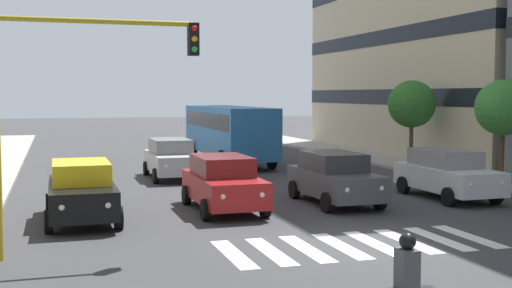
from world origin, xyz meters
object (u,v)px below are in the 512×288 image
at_px(car_row2_0, 171,158).
at_px(bus_behind_traffic, 228,128).
at_px(car_1, 334,177).
at_px(car_3, 82,191).
at_px(street_tree_2, 412,104).
at_px(car_0, 447,173).
at_px(traffic_light_gantry, 59,92).
at_px(street_tree_1, 503,108).
at_px(car_2, 223,183).

relative_size(car_row2_0, bus_behind_traffic, 0.42).
distance_m(car_row2_0, bus_behind_traffic, 7.16).
relative_size(car_1, car_3, 1.00).
xyz_separation_m(bus_behind_traffic, street_tree_2, (-8.10, 5.18, 1.31)).
relative_size(car_0, traffic_light_gantry, 0.81).
distance_m(car_3, car_row2_0, 9.68).
distance_m(car_1, street_tree_1, 9.11).
height_order(bus_behind_traffic, street_tree_2, street_tree_2).
height_order(car_row2_0, street_tree_1, street_tree_1).
bearing_deg(car_row2_0, street_tree_1, 155.40).
bearing_deg(car_1, street_tree_2, -132.77).
bearing_deg(car_0, street_tree_1, -149.27).
distance_m(street_tree_1, street_tree_2, 6.39).
bearing_deg(car_3, traffic_light_gantry, 81.70).
height_order(car_0, street_tree_2, street_tree_2).
distance_m(car_1, bus_behind_traffic, 13.97).
xyz_separation_m(bus_behind_traffic, street_tree_1, (-8.50, 11.56, 1.26)).
xyz_separation_m(car_1, traffic_light_gantry, (8.81, 4.71, 2.83)).
bearing_deg(car_3, car_row2_0, -115.21).
bearing_deg(bus_behind_traffic, street_tree_2, 147.38).
relative_size(car_0, car_2, 1.00).
height_order(car_2, traffic_light_gantry, traffic_light_gantry).
height_order(car_2, street_tree_1, street_tree_1).
bearing_deg(bus_behind_traffic, car_0, 106.75).
bearing_deg(car_0, bus_behind_traffic, -73.25).
bearing_deg(car_1, car_row2_0, -63.33).
height_order(car_3, traffic_light_gantry, traffic_light_gantry).
height_order(car_2, car_3, same).
relative_size(car_3, street_tree_2, 1.05).
distance_m(car_1, car_3, 8.23).
height_order(car_2, street_tree_2, street_tree_2).
bearing_deg(street_tree_1, bus_behind_traffic, -53.66).
bearing_deg(traffic_light_gantry, car_row2_0, -110.16).
bearing_deg(car_row2_0, car_3, 64.79).
bearing_deg(street_tree_2, traffic_light_gantry, 38.53).
xyz_separation_m(car_2, traffic_light_gantry, (4.93, 4.57, 2.83)).
bearing_deg(car_1, car_2, 1.98).
relative_size(traffic_light_gantry, street_tree_1, 1.34).
xyz_separation_m(car_1, car_row2_0, (4.09, -8.14, 0.00)).
height_order(car_1, street_tree_1, street_tree_1).
xyz_separation_m(car_0, car_1, (4.24, -0.16, 0.00)).
distance_m(car_1, street_tree_2, 12.14).
relative_size(car_2, traffic_light_gantry, 0.81).
relative_size(car_1, car_row2_0, 1.00).
bearing_deg(car_2, bus_behind_traffic, -105.40).
bearing_deg(bus_behind_traffic, street_tree_1, 126.34).
distance_m(car_2, car_row2_0, 8.28).
bearing_deg(bus_behind_traffic, car_1, 90.00).
bearing_deg(car_3, street_tree_2, -150.13).
xyz_separation_m(car_0, traffic_light_gantry, (13.05, 4.55, 2.83)).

